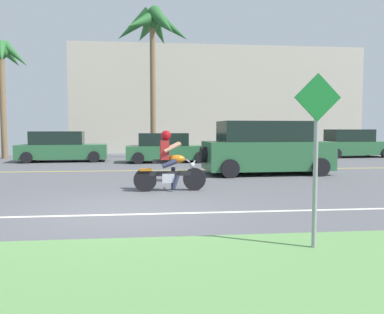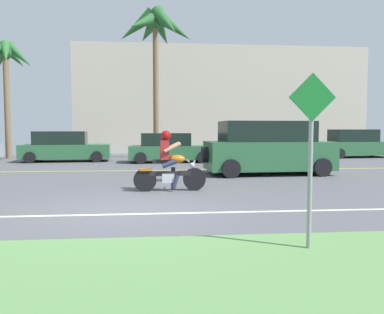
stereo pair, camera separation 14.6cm
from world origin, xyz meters
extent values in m
cube|color=#545459|center=(0.00, 3.00, -0.02)|extent=(56.00, 30.00, 0.04)
cube|color=#5B8C4C|center=(0.00, -4.10, 0.03)|extent=(56.00, 3.80, 0.06)
cube|color=silver|center=(0.00, -0.37, 0.00)|extent=(50.40, 0.12, 0.01)
cube|color=yellow|center=(0.00, 7.62, 0.00)|extent=(50.40, 0.12, 0.01)
cylinder|color=black|center=(1.64, 2.44, 0.30)|extent=(0.61, 0.12, 0.61)
cylinder|color=black|center=(0.33, 2.38, 0.30)|extent=(0.61, 0.12, 0.61)
cylinder|color=#B7BAC1|center=(1.54, 2.43, 0.55)|extent=(0.27, 0.06, 0.53)
cube|color=black|center=(0.99, 2.41, 0.47)|extent=(1.11, 0.15, 0.12)
cube|color=#B7BAC1|center=(0.93, 2.41, 0.34)|extent=(0.33, 0.22, 0.24)
ellipsoid|color=#B76614|center=(1.17, 2.42, 0.85)|extent=(0.45, 0.24, 0.22)
cube|color=black|center=(0.78, 2.40, 0.79)|extent=(0.49, 0.24, 0.10)
cube|color=#B76614|center=(0.35, 2.38, 0.58)|extent=(0.33, 0.18, 0.06)
cylinder|color=#B7BAC1|center=(1.46, 2.43, 0.80)|extent=(0.06, 0.63, 0.04)
sphere|color=#B7BAC1|center=(1.58, 2.43, 0.68)|extent=(0.14, 0.14, 0.14)
cylinder|color=#B7BAC1|center=(0.70, 2.52, 0.27)|extent=(0.51, 0.09, 0.07)
cube|color=maroon|center=(0.84, 2.40, 1.09)|extent=(0.24, 0.33, 0.51)
sphere|color=maroon|center=(0.88, 2.41, 1.48)|extent=(0.26, 0.26, 0.26)
cylinder|color=#2D334C|center=(0.97, 2.31, 0.74)|extent=(0.41, 0.15, 0.26)
cylinder|color=#2D334C|center=(0.96, 2.51, 0.74)|extent=(0.41, 0.15, 0.26)
cylinder|color=#2D334C|center=(1.08, 2.56, 0.31)|extent=(0.12, 0.12, 0.62)
cylinder|color=#2D334C|center=(1.13, 2.29, 0.27)|extent=(0.21, 0.12, 0.34)
cylinder|color=tan|center=(1.05, 2.21, 1.17)|extent=(0.46, 0.11, 0.29)
cylinder|color=tan|center=(1.04, 2.61, 1.17)|extent=(0.46, 0.11, 0.29)
cube|color=#2D663D|center=(4.71, 5.99, 0.69)|extent=(4.60, 2.12, 1.02)
cube|color=black|center=(4.62, 5.98, 1.56)|extent=(3.33, 1.79, 0.74)
cylinder|color=black|center=(3.13, 4.96, 0.32)|extent=(0.65, 0.25, 0.64)
cylinder|color=black|center=(6.38, 5.10, 0.32)|extent=(0.65, 0.25, 0.64)
cylinder|color=black|center=(3.04, 6.87, 0.32)|extent=(0.65, 0.25, 0.64)
cylinder|color=black|center=(6.29, 7.02, 0.32)|extent=(0.65, 0.25, 0.64)
cylinder|color=black|center=(2.35, 5.88, 0.74)|extent=(0.22, 0.58, 0.58)
cube|color=#2D663D|center=(-3.97, 12.47, 0.51)|extent=(4.50, 2.04, 0.72)
cube|color=black|center=(-4.23, 12.45, 1.21)|extent=(2.65, 1.66, 0.66)
cylinder|color=black|center=(-5.48, 11.49, 0.28)|extent=(0.57, 0.22, 0.56)
cylinder|color=black|center=(-2.33, 11.74, 0.28)|extent=(0.57, 0.22, 0.56)
cylinder|color=black|center=(-5.61, 13.19, 0.28)|extent=(0.57, 0.22, 0.56)
cylinder|color=black|center=(-2.47, 13.44, 0.28)|extent=(0.57, 0.22, 0.56)
cube|color=#2D663D|center=(1.33, 11.49, 0.49)|extent=(4.23, 1.85, 0.67)
cube|color=black|center=(1.08, 11.47, 1.14)|extent=(2.48, 1.53, 0.62)
cylinder|color=black|center=(-0.12, 10.59, 0.28)|extent=(0.57, 0.21, 0.56)
cylinder|color=black|center=(2.86, 10.76, 0.28)|extent=(0.57, 0.21, 0.56)
cylinder|color=black|center=(-0.21, 12.22, 0.28)|extent=(0.57, 0.21, 0.56)
cylinder|color=black|center=(2.77, 12.38, 0.28)|extent=(0.57, 0.21, 0.56)
cube|color=#8C939E|center=(6.31, 12.19, 0.49)|extent=(4.18, 1.94, 0.67)
cube|color=#2D2F36|center=(6.56, 12.18, 1.14)|extent=(2.44, 1.64, 0.62)
cylinder|color=black|center=(7.83, 13.07, 0.28)|extent=(0.56, 0.19, 0.56)
cylinder|color=black|center=(4.85, 13.14, 0.28)|extent=(0.56, 0.19, 0.56)
cylinder|color=black|center=(7.78, 11.23, 0.28)|extent=(0.56, 0.19, 0.56)
cylinder|color=black|center=(4.80, 11.30, 0.28)|extent=(0.56, 0.19, 0.56)
cube|color=#2D663D|center=(12.37, 13.89, 0.54)|extent=(4.39, 1.95, 0.77)
cube|color=black|center=(12.11, 13.87, 1.28)|extent=(2.58, 1.60, 0.71)
cylinder|color=black|center=(10.88, 12.95, 0.28)|extent=(0.57, 0.22, 0.56)
cylinder|color=black|center=(10.77, 14.63, 0.28)|extent=(0.57, 0.22, 0.56)
cylinder|color=black|center=(13.86, 14.83, 0.28)|extent=(0.57, 0.22, 0.56)
cylinder|color=brown|center=(-7.71, 14.92, 2.98)|extent=(0.32, 0.32, 5.95)
sphere|color=#28662D|center=(-7.71, 14.92, 5.95)|extent=(0.83, 0.83, 0.83)
cone|color=#28662D|center=(-6.98, 15.03, 5.77)|extent=(1.66, 0.82, 1.57)
cone|color=#28662D|center=(-7.45, 15.61, 5.77)|extent=(1.17, 1.81, 1.34)
cone|color=#28662D|center=(-7.45, 14.23, 5.77)|extent=(1.14, 1.73, 1.52)
cylinder|color=brown|center=(0.62, 14.58, 3.85)|extent=(0.32, 0.32, 7.70)
sphere|color=#235B28|center=(0.62, 14.58, 7.70)|extent=(0.83, 0.83, 0.83)
cone|color=#235B28|center=(1.66, 14.69, 7.44)|extent=(2.47, 1.10, 1.98)
cone|color=#235B28|center=(0.99, 15.55, 7.44)|extent=(1.64, 2.57, 1.85)
cone|color=#235B28|center=(0.23, 15.54, 7.44)|extent=(1.71, 2.60, 1.57)
cone|color=#235B28|center=(-0.42, 14.66, 7.44)|extent=(2.40, 1.02, 2.09)
cone|color=#235B28|center=(-0.02, 13.75, 7.44)|extent=(2.17, 2.45, 1.70)
cone|color=#235B28|center=(1.21, 13.71, 7.44)|extent=(2.00, 2.39, 2.11)
cylinder|color=gray|center=(2.64, -2.92, 0.90)|extent=(0.06, 0.06, 1.81)
cube|color=#19722D|center=(2.64, -2.94, 2.05)|extent=(0.62, 0.03, 0.62)
cube|color=beige|center=(5.38, 21.00, 3.76)|extent=(20.82, 4.00, 7.52)
camera|label=1|loc=(0.49, -7.79, 1.63)|focal=36.18mm
camera|label=2|loc=(0.63, -7.80, 1.63)|focal=36.18mm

